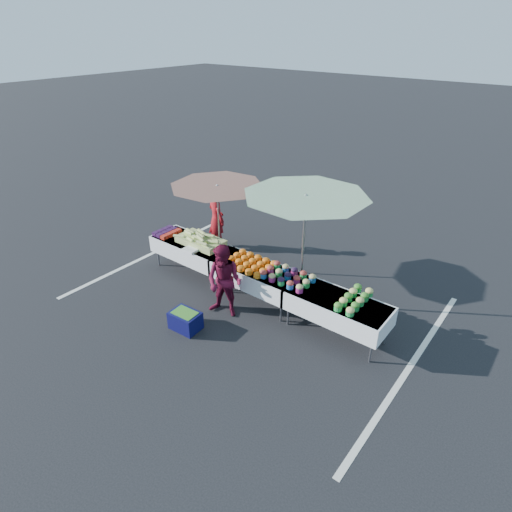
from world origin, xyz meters
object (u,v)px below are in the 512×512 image
Objects in this scene: customer at (224,282)px; umbrella_right at (306,206)px; table_center at (256,274)px; storage_bin at (185,320)px; table_left at (192,248)px; table_right at (337,307)px; umbrella_left at (217,193)px; vendor at (216,219)px.

umbrella_right reaches higher than customer.
table_center is 1.65m from storage_bin.
table_left is at bearing 141.98° from customer.
table_center and table_right have the same top height.
customer is at bearing -24.59° from table_left.
table_left reaches higher than storage_bin.
table_right is 3.31× the size of storage_bin.
customer is 2.04m from umbrella_right.
table_center is 0.78m from customer.
table_left is 0.61× the size of umbrella_right.
customer reaches higher than storage_bin.
table_right is 0.77× the size of umbrella_left.
customer reaches higher than table_right.
table_center is at bearing 0.00° from table_left.
umbrella_left is (-3.18, 0.46, 1.25)m from table_right.
umbrella_right is at bearing -177.14° from vendor.
vendor is 3.38m from umbrella_right.
vendor reaches higher than table_center.
table_right is 2.10m from customer.
vendor reaches higher than table_right.
umbrella_right is (0.80, 0.40, 1.53)m from table_center.
umbrella_left reaches higher than vendor.
umbrella_right is at bearing 158.20° from table_right.
customer is at bearing -102.14° from table_center.
umbrella_right is 3.01m from storage_bin.
storage_bin is (-1.24, -1.94, -1.93)m from umbrella_right.
umbrella_right is (2.18, -0.06, 0.28)m from umbrella_left.
umbrella_left is at bearing 47.25° from table_left.
umbrella_left is (-1.22, 1.21, 1.11)m from customer.
umbrella_right reaches higher than table_left.
vendor is (-2.18, 1.23, 0.18)m from table_center.
umbrella_left is (-1.38, 0.46, 1.25)m from table_center.
table_right is at bearing 0.00° from table_left.
vendor is at bearing 107.19° from table_left.
table_left is 1.30m from vendor.
vendor is (-3.98, 1.23, 0.18)m from table_right.
vendor is at bearing 122.16° from customer.
customer is 0.60× the size of umbrella_left.
vendor reaches higher than table_left.
table_center is 1.77m from umbrella_right.
customer is at bearing 67.11° from storage_bin.
umbrella_left is at bearing 154.42° from vendor.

